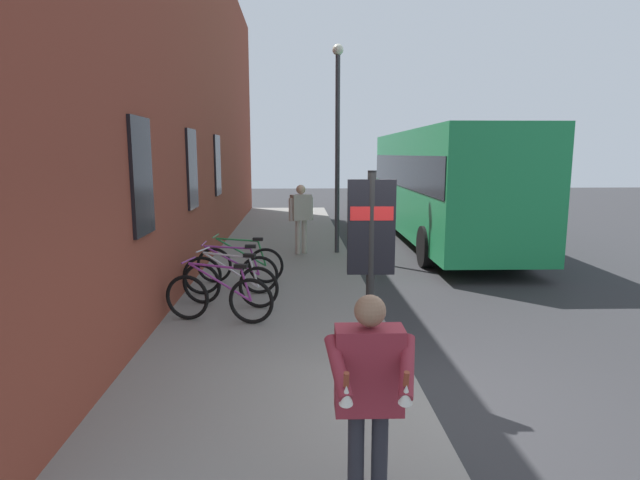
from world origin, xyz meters
name	(u,v)px	position (x,y,z in m)	size (l,w,h in m)	color
ground	(403,277)	(6.00, -1.00, 0.00)	(60.00, 60.00, 0.00)	#2D2D30
sidewalk_pavement	(282,257)	(8.00, 1.75, 0.06)	(24.00, 3.50, 0.12)	gray
station_facade	(203,96)	(8.99, 3.80, 4.20)	(22.00, 0.65, 8.40)	brown
bicycle_by_door	(219,297)	(2.65, 2.58, 0.51)	(0.59, 1.73, 0.97)	black
bicycle_far_end	(230,284)	(3.51, 2.52, 0.51)	(0.65, 1.71, 0.97)	black
bicycle_nearest_sign	(231,274)	(4.28, 2.59, 0.51)	(0.48, 1.77, 0.97)	black
bicycle_end_of_row	(240,264)	(5.13, 2.51, 0.51)	(0.48, 1.77, 0.97)	black
transit_info_sign	(371,240)	(0.67, 0.52, 1.72)	(0.11, 0.55, 2.40)	black
city_bus	(442,180)	(10.29, -3.00, 1.92)	(10.55, 2.82, 3.35)	#1E8C4C
pedestrian_crossing_street	(301,212)	(8.20, 1.25, 1.22)	(0.45, 0.63, 1.80)	#B2A599
tourist_with_hotdogs	(369,384)	(-1.86, 0.89, 1.14)	(0.56, 0.63, 1.64)	#26262D
street_lamp	(338,132)	(8.35, 0.30, 3.25)	(0.28, 0.28, 5.29)	#333338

